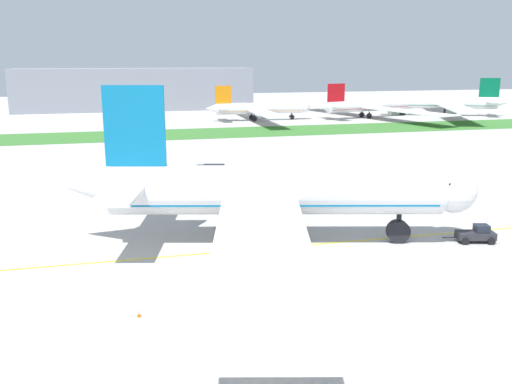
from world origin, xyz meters
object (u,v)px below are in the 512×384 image
at_px(pushback_tug, 477,234).
at_px(parked_airliner_far_right, 444,103).
at_px(ground_crew_wingwalker_port, 254,255).
at_px(parked_airliner_far_centre, 371,106).
at_px(traffic_cone_near_nose, 139,314).
at_px(service_truck_fuel_bowser, 178,186).
at_px(airliner_foreground, 271,191).
at_px(ground_crew_marshaller_front, 231,244).
at_px(service_truck_baggage_loader, 210,170).
at_px(parked_airliner_far_left, 258,109).
at_px(ground_crew_wingwalker_starboard, 223,267).

bearing_deg(pushback_tug, parked_airliner_far_right, 59.17).
bearing_deg(ground_crew_wingwalker_port, parked_airliner_far_right, 51.44).
distance_m(pushback_tug, parked_airliner_far_centre, 149.50).
relative_size(traffic_cone_near_nose, service_truck_fuel_bowser, 0.10).
height_order(airliner_foreground, parked_airliner_far_right, airliner_foreground).
height_order(ground_crew_marshaller_front, parked_airliner_far_centre, parked_airliner_far_centre).
distance_m(pushback_tug, service_truck_baggage_loader, 52.60).
bearing_deg(parked_airliner_far_left, service_truck_fuel_bowser, -110.85).
bearing_deg(airliner_foreground, ground_crew_marshaller_front, -155.70).
bearing_deg(ground_crew_wingwalker_starboard, airliner_foreground, 49.95).
relative_size(traffic_cone_near_nose, parked_airliner_far_centre, 0.01).
bearing_deg(service_truck_fuel_bowser, ground_crew_wingwalker_port, -81.86).
bearing_deg(service_truck_fuel_bowser, ground_crew_marshaller_front, -84.07).
bearing_deg(pushback_tug, airliner_foreground, 166.35).
relative_size(ground_crew_wingwalker_starboard, service_truck_baggage_loader, 0.28).
bearing_deg(parked_airliner_far_right, service_truck_fuel_bowser, -137.60).
xyz_separation_m(service_truck_baggage_loader, parked_airliner_far_right, (109.07, 93.73, 3.62)).
distance_m(traffic_cone_near_nose, parked_airliner_far_right, 195.38).
xyz_separation_m(ground_crew_wingwalker_starboard, parked_airliner_far_centre, (84.59, 143.21, 3.54)).
relative_size(pushback_tug, parked_airliner_far_right, 0.08).
bearing_deg(traffic_cone_near_nose, ground_crew_wingwalker_starboard, 40.13).
height_order(parked_airliner_far_left, parked_airliner_far_right, parked_airliner_far_right).
xyz_separation_m(airliner_foreground, parked_airliner_far_centre, (76.89, 134.06, -2.01)).
bearing_deg(ground_crew_marshaller_front, airliner_foreground, 24.30).
xyz_separation_m(service_truck_baggage_loader, parked_airliner_far_left, (33.24, 94.36, 2.91)).
xyz_separation_m(traffic_cone_near_nose, service_truck_fuel_bowser, (8.13, 43.76, 1.24)).
height_order(airliner_foreground, service_truck_fuel_bowser, airliner_foreground).
bearing_deg(service_truck_baggage_loader, parked_airliner_far_right, 40.67).
bearing_deg(parked_airliner_far_left, ground_crew_wingwalker_port, -104.32).
height_order(airliner_foreground, pushback_tug, airliner_foreground).
relative_size(service_truck_baggage_loader, parked_airliner_far_left, 0.09).
bearing_deg(parked_airliner_far_left, ground_crew_wingwalker_starboard, -105.58).
height_order(ground_crew_marshaller_front, parked_airliner_far_left, parked_airliner_far_left).
distance_m(airliner_foreground, parked_airliner_far_centre, 154.56).
height_order(pushback_tug, ground_crew_wingwalker_starboard, pushback_tug).
height_order(ground_crew_wingwalker_port, service_truck_baggage_loader, service_truck_baggage_loader).
xyz_separation_m(pushback_tug, ground_crew_wingwalker_port, (-28.49, -0.67, -0.00)).
relative_size(ground_crew_wingwalker_starboard, parked_airliner_far_left, 0.03).
xyz_separation_m(airliner_foreground, ground_crew_wingwalker_starboard, (-7.69, -9.15, -5.55)).
xyz_separation_m(airliner_foreground, ground_crew_wingwalker_port, (-3.70, -6.69, -5.49)).
bearing_deg(ground_crew_marshaller_front, ground_crew_wingwalker_port, -67.37).
bearing_deg(airliner_foreground, parked_airliner_far_right, 51.02).
xyz_separation_m(ground_crew_wingwalker_port, service_truck_fuel_bowser, (-4.83, 33.74, 0.50)).
xyz_separation_m(ground_crew_marshaller_front, service_truck_fuel_bowser, (-3.07, 29.52, 0.47)).
bearing_deg(traffic_cone_near_nose, service_truck_fuel_bowser, 79.48).
bearing_deg(parked_airliner_far_left, service_truck_baggage_loader, -109.40).
relative_size(airliner_foreground, service_truck_fuel_bowser, 12.86).
bearing_deg(pushback_tug, traffic_cone_near_nose, -165.54).
relative_size(ground_crew_wingwalker_port, ground_crew_marshaller_front, 0.97).
relative_size(ground_crew_marshaller_front, traffic_cone_near_nose, 2.97).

